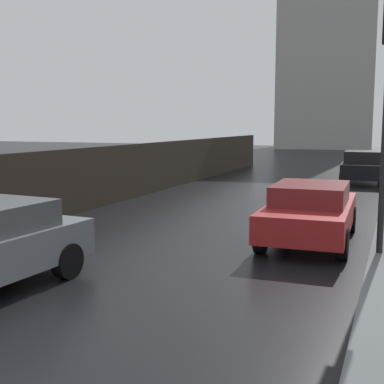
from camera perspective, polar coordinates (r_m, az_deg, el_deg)
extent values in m
cube|color=maroon|center=(11.67, 13.03, -2.55)|extent=(1.85, 4.25, 0.57)
cube|color=maroon|center=(11.54, 13.06, -0.16)|extent=(1.58, 2.08, 0.43)
cylinder|color=black|center=(13.19, 10.33, -2.57)|extent=(0.24, 0.63, 0.62)
cylinder|color=black|center=(13.01, 17.26, -2.93)|extent=(0.24, 0.63, 0.62)
cylinder|color=black|center=(10.52, 7.67, -5.10)|extent=(0.24, 0.63, 0.62)
cylinder|color=black|center=(10.30, 16.40, -5.61)|extent=(0.24, 0.63, 0.62)
cube|color=black|center=(23.79, 18.45, 2.41)|extent=(1.81, 3.92, 0.64)
cube|color=black|center=(23.45, 18.49, 3.73)|extent=(1.54, 1.91, 0.51)
cylinder|color=black|center=(25.12, 16.74, 2.00)|extent=(0.24, 0.61, 0.61)
cylinder|color=black|center=(25.08, 20.27, 1.85)|extent=(0.24, 0.61, 0.61)
cylinder|color=black|center=(22.59, 16.37, 1.42)|extent=(0.24, 0.61, 0.61)
cylinder|color=black|center=(22.55, 20.29, 1.25)|extent=(0.24, 0.61, 0.61)
cylinder|color=black|center=(8.99, -13.71, -7.46)|extent=(0.26, 0.63, 0.61)
cylinder|color=black|center=(10.33, 20.62, 4.31)|extent=(0.12, 0.12, 3.93)
cube|color=#9E9993|center=(59.93, 14.71, 17.25)|extent=(10.87, 11.19, 25.82)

